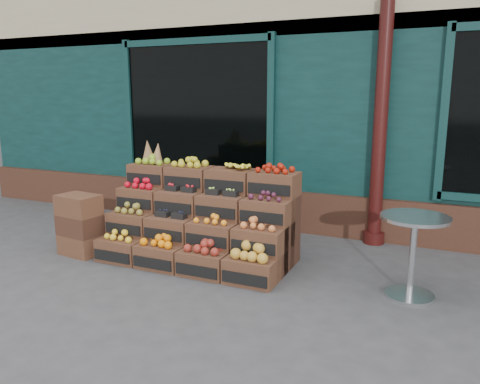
% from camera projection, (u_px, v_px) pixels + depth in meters
% --- Properties ---
extents(ground, '(60.00, 60.00, 0.00)m').
position_uv_depth(ground, '(231.00, 283.00, 5.04)').
color(ground, '#3E3E41').
rests_on(ground, ground).
extents(shop_facade, '(12.00, 6.24, 4.80)m').
position_uv_depth(shop_facade, '(341.00, 73.00, 9.13)').
color(shop_facade, '#0D2D2C').
rests_on(shop_facade, ground).
extents(crate_display, '(2.26, 1.10, 1.42)m').
position_uv_depth(crate_display, '(201.00, 224.00, 5.71)').
color(crate_display, '#502F1F').
rests_on(crate_display, ground).
extents(spare_crates, '(0.55, 0.42, 0.77)m').
position_uv_depth(spare_crates, '(80.00, 225.00, 5.88)').
color(spare_crates, '#502F1F').
rests_on(spare_crates, ground).
extents(bistro_table, '(0.67, 0.67, 0.84)m').
position_uv_depth(bistro_table, '(413.00, 247.00, 4.58)').
color(bistro_table, silver).
rests_on(bistro_table, ground).
extents(shopkeeper, '(0.65, 0.44, 1.77)m').
position_uv_depth(shopkeeper, '(214.00, 161.00, 7.97)').
color(shopkeeper, '#1F6D3A').
rests_on(shopkeeper, ground).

